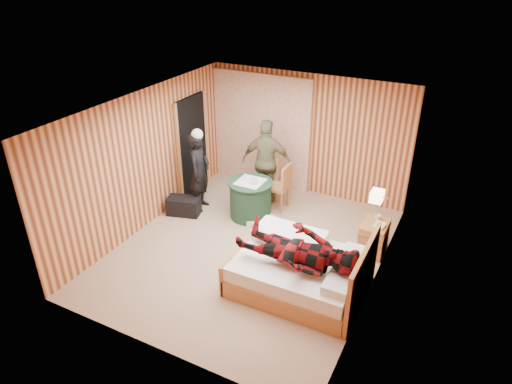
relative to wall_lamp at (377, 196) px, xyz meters
The scene contains 23 objects.
floor 2.36m from the wall_lamp, 166.83° to the right, with size 4.20×5.00×0.01m, color tan.
ceiling 2.31m from the wall_lamp, 166.83° to the right, with size 4.20×5.00×0.01m, color white.
wall_back 2.81m from the wall_lamp, 133.17° to the left, with size 4.20×0.02×2.50m, color #F39A5D.
wall_left 4.05m from the wall_lamp, behind, with size 0.02×5.00×2.50m, color #F39A5D.
wall_right 0.49m from the wall_lamp, 68.55° to the right, with size 0.02×5.00×2.50m, color #F39A5D.
curtain 3.53m from the wall_lamp, 145.89° to the left, with size 2.20×0.08×2.40m, color beige.
doorway 4.10m from the wall_lamp, 166.59° to the left, with size 0.06×0.90×2.05m, color black.
wall_lamp is the anchor object (origin of this frame).
bed 1.60m from the wall_lamp, 129.64° to the right, with size 1.94×1.47×1.01m.
nightstand 1.10m from the wall_lamp, 95.59° to the left, with size 0.43×0.58×0.56m.
round_table 2.66m from the wall_lamp, 167.27° to the left, with size 0.84×0.84×0.75m.
chair_far 2.82m from the wall_lamp, 153.35° to the left, with size 0.45×0.45×0.93m.
chair_near 2.44m from the wall_lamp, 151.91° to the left, with size 0.43×0.43×0.94m.
duffel_bag 3.80m from the wall_lamp, behind, with size 0.62×0.33×0.35m, color black.
sneaker_left 2.60m from the wall_lamp, behind, with size 0.25×0.10×0.11m, color silver.
sneaker_right 2.45m from the wall_lamp, 164.36° to the left, with size 0.27×0.11×0.12m, color silver.
woman_standing 3.52m from the wall_lamp, behind, with size 0.58×0.38×1.58m, color black.
man_at_table 2.78m from the wall_lamp, 152.73° to the left, with size 1.01×0.42×1.72m, color #676545.
man_on_bed 1.46m from the wall_lamp, 123.15° to the right, with size 1.77×0.67×0.86m, color maroon.
book_lower 0.83m from the wall_lamp, 96.29° to the left, with size 0.17×0.22×0.02m, color silver.
book_upper 0.81m from the wall_lamp, 96.29° to the left, with size 0.16×0.22×0.02m, color silver.
cup_nightstand 0.90m from the wall_lamp, 94.32° to the left, with size 0.10×0.10×0.09m, color silver.
cup_table 2.44m from the wall_lamp, 167.92° to the left, with size 0.12×0.12×0.10m, color silver.
Camera 1 is at (3.03, -5.72, 4.55)m, focal length 32.00 mm.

